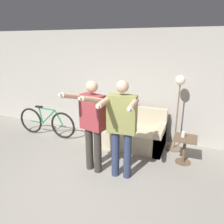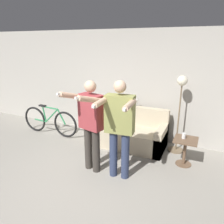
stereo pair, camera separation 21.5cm
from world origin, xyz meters
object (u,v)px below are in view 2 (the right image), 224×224
couch (128,134)px  cat (131,102)px  bicycle (50,121)px  side_table (185,147)px  person_left (91,121)px  person_right (119,124)px  cup (184,136)px  floor_lamp (181,99)px

couch → cat: cat is taller
cat → bicycle: cat is taller
couch → side_table: bearing=-15.8°
person_left → person_right: bearing=13.3°
person_left → cup: bearing=45.0°
person_right → cat: size_ratio=4.01×
cup → person_left: bearing=-148.3°
bicycle → cup: bearing=-1.6°
person_right → cup: person_right is taller
person_left → couch: bearing=92.0°
floor_lamp → bicycle: 3.28m
person_right → cat: (-0.35, 1.57, -0.05)m
cat → cup: bearing=-26.2°
person_left → cup: person_left is taller
couch → cup: size_ratio=15.67×
side_table → couch: bearing=164.2°
person_right → side_table: person_right is taller
side_table → cat: bearing=154.0°
couch → cat: size_ratio=3.92×
person_left → bicycle: 2.19m
couch → person_left: person_left is taller
side_table → cup: (-0.05, 0.02, 0.21)m
cat → person_left: bearing=-97.2°
person_right → floor_lamp: (0.77, 1.44, 0.17)m
person_right → side_table: (1.00, 0.91, -0.63)m
person_right → cat: person_right is taller
person_left → bicycle: bearing=164.0°
person_right → couch: bearing=97.8°
cup → couch: bearing=164.5°
bicycle → floor_lamp: bearing=7.6°
couch → floor_lamp: (1.06, 0.17, 0.90)m
side_table → bicycle: (-3.38, 0.11, -0.03)m
couch → bicycle: size_ratio=1.02×
cup → bicycle: 3.34m
side_table → bicycle: 3.38m
side_table → bicycle: size_ratio=0.33×
floor_lamp → side_table: bearing=-66.4°
couch → bicycle: couch is taller
person_left → side_table: (1.55, 0.91, -0.60)m
couch → cup: 1.33m
person_right → floor_lamp: size_ratio=1.04×
couch → person_left: size_ratio=1.00×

